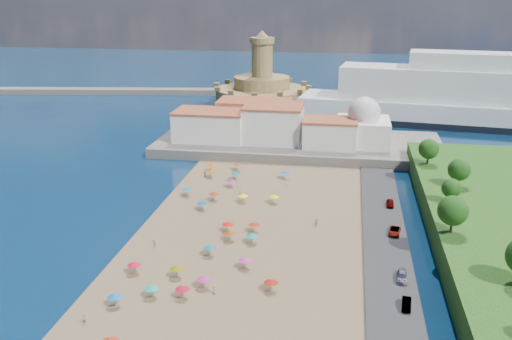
# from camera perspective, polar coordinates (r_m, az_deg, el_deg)

# --- Properties ---
(ground) EXTENTS (700.00, 700.00, 0.00)m
(ground) POSITION_cam_1_polar(r_m,az_deg,el_deg) (117.67, -3.93, -7.34)
(ground) COLOR #071938
(ground) RESTS_ON ground
(terrace) EXTENTS (90.00, 36.00, 3.00)m
(terrace) POSITION_cam_1_polar(r_m,az_deg,el_deg) (183.62, 4.29, 2.55)
(terrace) COLOR #59544C
(terrace) RESTS_ON ground
(jetty) EXTENTS (18.00, 70.00, 2.40)m
(jetty) POSITION_cam_1_polar(r_m,az_deg,el_deg) (220.16, -0.60, 5.12)
(jetty) COLOR #59544C
(jetty) RESTS_ON ground
(breakwater) EXTENTS (199.03, 34.77, 2.60)m
(breakwater) POSITION_cam_1_polar(r_m,az_deg,el_deg) (293.92, -18.34, 7.50)
(breakwater) COLOR #59544C
(breakwater) RESTS_ON ground
(waterfront_buildings) EXTENTS (57.00, 29.00, 11.00)m
(waterfront_buildings) POSITION_cam_1_polar(r_m,az_deg,el_deg) (184.20, 0.30, 4.69)
(waterfront_buildings) COLOR silver
(waterfront_buildings) RESTS_ON terrace
(domed_building) EXTENTS (16.00, 16.00, 15.00)m
(domed_building) POSITION_cam_1_polar(r_m,az_deg,el_deg) (179.27, 10.68, 4.37)
(domed_building) COLOR silver
(domed_building) RESTS_ON terrace
(fortress) EXTENTS (40.00, 40.00, 32.40)m
(fortress) POSITION_cam_1_polar(r_m,az_deg,el_deg) (248.08, 0.60, 7.88)
(fortress) COLOR #A08750
(fortress) RESTS_ON ground
(cruise_ship) EXTENTS (153.11, 41.60, 33.11)m
(cruise_ship) POSITION_cam_1_polar(r_m,az_deg,el_deg) (228.34, 23.74, 6.28)
(cruise_ship) COLOR black
(cruise_ship) RESTS_ON ground
(beach_parasols) EXTENTS (30.32, 115.69, 2.20)m
(beach_parasols) POSITION_cam_1_polar(r_m,az_deg,el_deg) (107.53, -5.95, -8.70)
(beach_parasols) COLOR gray
(beach_parasols) RESTS_ON beach
(beachgoers) EXTENTS (34.04, 92.51, 1.83)m
(beachgoers) POSITION_cam_1_polar(r_m,az_deg,el_deg) (115.75, -2.80, -7.15)
(beachgoers) COLOR tan
(beachgoers) RESTS_ON beach
(parked_cars) EXTENTS (2.95, 71.65, 1.43)m
(parked_cars) POSITION_cam_1_polar(r_m,az_deg,el_deg) (111.74, 14.11, -8.54)
(parked_cars) COLOR gray
(parked_cars) RESTS_ON promenade
(hillside_trees) EXTENTS (14.06, 106.09, 7.83)m
(hillside_trees) POSITION_cam_1_polar(r_m,az_deg,el_deg) (105.57, 21.53, -5.68)
(hillside_trees) COLOR #382314
(hillside_trees) RESTS_ON hillside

